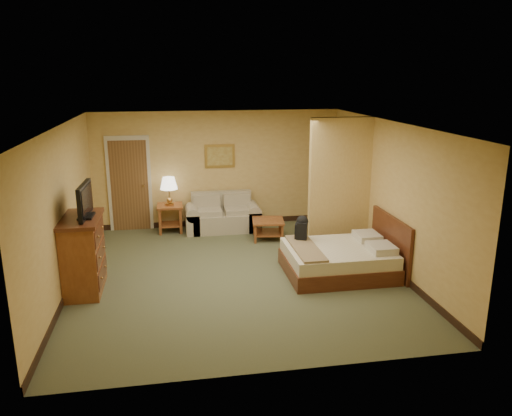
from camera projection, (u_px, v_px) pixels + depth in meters
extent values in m
plane|color=#525638|center=(236.00, 274.00, 8.71)|extent=(6.00, 6.00, 0.00)
plane|color=white|center=(234.00, 124.00, 8.03)|extent=(6.00, 6.00, 0.00)
cube|color=tan|center=(218.00, 169.00, 11.22)|extent=(5.50, 0.02, 2.60)
cube|color=tan|center=(64.00, 210.00, 7.91)|extent=(0.02, 6.00, 2.60)
cube|color=tan|center=(389.00, 195.00, 8.82)|extent=(0.02, 6.00, 2.60)
cube|color=tan|center=(340.00, 185.00, 9.60)|extent=(1.20, 0.15, 2.60)
cube|color=beige|center=(130.00, 183.00, 10.94)|extent=(0.94, 0.06, 2.10)
cube|color=brown|center=(130.00, 186.00, 10.93)|extent=(0.80, 0.04, 2.00)
cylinder|color=#AE7F40|center=(143.00, 186.00, 10.93)|extent=(0.04, 0.12, 0.04)
cube|color=black|center=(219.00, 222.00, 11.54)|extent=(5.50, 0.02, 0.12)
cube|color=tan|center=(223.00, 222.00, 11.07)|extent=(1.35, 0.72, 0.40)
cube|color=tan|center=(221.00, 200.00, 11.25)|extent=(1.35, 0.17, 0.42)
cube|color=tan|center=(192.00, 222.00, 10.95)|extent=(0.29, 0.72, 0.45)
cube|color=tan|center=(253.00, 219.00, 11.17)|extent=(0.29, 0.72, 0.45)
cube|color=brown|center=(170.00, 206.00, 10.89)|extent=(0.55, 0.55, 0.04)
cube|color=brown|center=(171.00, 224.00, 11.00)|extent=(0.46, 0.46, 0.03)
cube|color=brown|center=(160.00, 223.00, 10.73)|extent=(0.06, 0.06, 0.56)
cube|color=brown|center=(181.00, 222.00, 10.80)|extent=(0.06, 0.06, 0.56)
cube|color=brown|center=(160.00, 217.00, 11.15)|extent=(0.06, 0.06, 0.56)
cube|color=brown|center=(180.00, 216.00, 11.22)|extent=(0.06, 0.06, 0.56)
cylinder|color=#AE7F40|center=(170.00, 204.00, 10.88)|extent=(0.19, 0.19, 0.04)
cylinder|color=#AE7F40|center=(169.00, 193.00, 10.82)|extent=(0.02, 0.02, 0.31)
cone|color=white|center=(169.00, 183.00, 10.76)|extent=(0.37, 0.37, 0.26)
cube|color=brown|center=(268.00, 221.00, 10.45)|extent=(0.73, 0.73, 0.04)
cube|color=brown|center=(268.00, 233.00, 10.52)|extent=(0.63, 0.63, 0.03)
cube|color=brown|center=(257.00, 235.00, 10.20)|extent=(0.05, 0.05, 0.39)
cube|color=brown|center=(278.00, 226.00, 10.82)|extent=(0.05, 0.05, 0.39)
cube|color=#B78E3F|center=(220.00, 156.00, 11.13)|extent=(0.67, 0.03, 0.52)
cube|color=#A47A32|center=(220.00, 156.00, 11.11)|extent=(0.56, 0.02, 0.41)
cube|color=brown|center=(83.00, 256.00, 7.92)|extent=(0.53, 1.07, 1.17)
cube|color=#4C2111|center=(80.00, 219.00, 7.76)|extent=(0.60, 1.15, 0.06)
cube|color=black|center=(86.00, 216.00, 7.77)|extent=(0.23, 0.39, 0.03)
cube|color=black|center=(85.00, 200.00, 7.70)|extent=(0.10, 0.87, 0.52)
cube|color=#4C2111|center=(337.00, 266.00, 8.70)|extent=(1.80, 1.44, 0.27)
cube|color=#F1E9C5|center=(338.00, 253.00, 8.64)|extent=(1.75, 1.39, 0.22)
cube|color=#4C2111|center=(391.00, 244.00, 8.76)|extent=(0.06, 1.53, 0.99)
cube|color=beige|center=(381.00, 248.00, 8.40)|extent=(0.41, 0.50, 0.13)
cube|color=beige|center=(367.00, 236.00, 9.00)|extent=(0.41, 0.50, 0.13)
cube|color=olive|center=(305.00, 248.00, 8.51)|extent=(0.41, 1.35, 0.05)
cube|color=black|center=(302.00, 231.00, 8.92)|extent=(0.26, 0.31, 0.35)
sphere|color=black|center=(302.00, 221.00, 8.88)|extent=(0.21, 0.21, 0.21)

